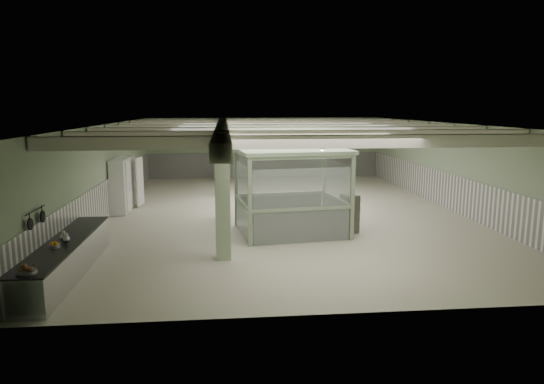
{
  "coord_description": "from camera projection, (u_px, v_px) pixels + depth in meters",
  "views": [
    {
      "loc": [
        -2.43,
        -19.36,
        4.28
      ],
      "look_at": [
        -0.78,
        -2.59,
        1.3
      ],
      "focal_mm": 32.0,
      "sensor_mm": 36.0,
      "label": 1
    }
  ],
  "objects": [
    {
      "name": "pitcher_near",
      "position": [
        66.0,
        239.0,
        12.07
      ],
      "size": [
        0.23,
        0.25,
        0.26
      ],
      "primitive_type": null,
      "rotation": [
        0.0,
        0.0,
        -0.33
      ],
      "color": "#B8B8BC",
      "rests_on": "prep_counter"
    },
    {
      "name": "guard_booth",
      "position": [
        291.0,
        177.0,
        16.4
      ],
      "size": [
        3.93,
        3.45,
        2.9
      ],
      "rotation": [
        0.0,
        0.0,
        0.12
      ],
      "color": "#8DA483",
      "rests_on": "floor"
    },
    {
      "name": "hook_rail",
      "position": [
        35.0,
        210.0,
        11.51
      ],
      "size": [
        0.02,
        1.2,
        0.02
      ],
      "primitive_type": "cylinder",
      "rotation": [
        1.57,
        0.0,
        0.0
      ],
      "color": "black",
      "rests_on": "wall_left"
    },
    {
      "name": "walkin_cooler",
      "position": [
        124.0,
        184.0,
        20.1
      ],
      "size": [
        0.82,
        2.37,
        2.17
      ],
      "color": "white",
      "rests_on": "floor"
    },
    {
      "name": "pendant_back",
      "position": [
        281.0,
        131.0,
        24.86
      ],
      "size": [
        0.44,
        0.44,
        0.22
      ],
      "primitive_type": "cone",
      "rotation": [
        3.14,
        0.0,
        0.0
      ],
      "color": "#303F2F",
      "rests_on": "ceiling"
    },
    {
      "name": "pendant_front",
      "position": [
        322.0,
        148.0,
        14.57
      ],
      "size": [
        0.44,
        0.44,
        0.22
      ],
      "primitive_type": "cone",
      "rotation": [
        3.14,
        0.0,
        0.0
      ],
      "color": "#303F2F",
      "rests_on": "ceiling"
    },
    {
      "name": "wall_front",
      "position": [
        346.0,
        230.0,
        9.84
      ],
      "size": [
        14.0,
        0.02,
        3.6
      ],
      "primitive_type": "cube",
      "color": "#90A786",
      "rests_on": "floor"
    },
    {
      "name": "beam_g",
      "position": [
        268.0,
        122.0,
        26.7
      ],
      "size": [
        13.9,
        0.35,
        0.32
      ],
      "primitive_type": "cube",
      "color": "white",
      "rests_on": "ceiling"
    },
    {
      "name": "orange_bowl",
      "position": [
        55.0,
        246.0,
        11.72
      ],
      "size": [
        0.3,
        0.3,
        0.09
      ],
      "primitive_type": "cylinder",
      "rotation": [
        0.0,
        0.0,
        -0.24
      ],
      "color": "#B2B2B7",
      "rests_on": "prep_counter"
    },
    {
      "name": "column_d",
      "position": [
        223.0,
        151.0,
        27.23
      ],
      "size": [
        0.42,
        0.42,
        3.6
      ],
      "primitive_type": "cube",
      "color": "beige",
      "rests_on": "floor"
    },
    {
      "name": "girder",
      "position": [
        222.0,
        130.0,
        19.12
      ],
      "size": [
        0.45,
        19.9,
        0.4
      ],
      "primitive_type": "cube",
      "color": "white",
      "rests_on": "ceiling"
    },
    {
      "name": "filing_cabinet",
      "position": [
        350.0,
        213.0,
        16.62
      ],
      "size": [
        0.61,
        0.72,
        1.31
      ],
      "primitive_type": "cube",
      "rotation": [
        0.0,
        0.0,
        0.37
      ],
      "color": "#525446",
      "rests_on": "floor"
    },
    {
      "name": "wainscot_back",
      "position": [
        265.0,
        165.0,
        29.59
      ],
      "size": [
        13.9,
        0.05,
        1.5
      ],
      "primitive_type": "cube",
      "color": "white",
      "rests_on": "floor"
    },
    {
      "name": "beam_c",
      "position": [
        294.0,
        131.0,
        16.9
      ],
      "size": [
        13.9,
        0.35,
        0.32
      ],
      "primitive_type": "cube",
      "color": "white",
      "rests_on": "ceiling"
    },
    {
      "name": "pitcher_far",
      "position": [
        64.0,
        236.0,
        12.28
      ],
      "size": [
        0.18,
        0.21,
        0.27
      ],
      "primitive_type": null,
      "rotation": [
        0.0,
        0.0,
        -0.0
      ],
      "color": "#B8B8BC",
      "rests_on": "prep_counter"
    },
    {
      "name": "skillet_far",
      "position": [
        43.0,
        217.0,
        11.82
      ],
      "size": [
        0.04,
        0.29,
        0.29
      ],
      "primitive_type": "cylinder",
      "rotation": [
        0.0,
        1.57,
        0.0
      ],
      "color": "black",
      "rests_on": "hook_rail"
    },
    {
      "name": "veg_colander",
      "position": [
        26.0,
        270.0,
        9.88
      ],
      "size": [
        0.56,
        0.56,
        0.19
      ],
      "primitive_type": null,
      "rotation": [
        0.0,
        0.0,
        -0.44
      ],
      "color": "#3E3E43",
      "rests_on": "prep_counter"
    },
    {
      "name": "floor",
      "position": [
        285.0,
        212.0,
        19.95
      ],
      "size": [
        20.0,
        20.0,
        0.0
      ],
      "primitive_type": "plane",
      "color": "beige",
      "rests_on": "ground"
    },
    {
      "name": "beam_f",
      "position": [
        273.0,
        124.0,
        24.25
      ],
      "size": [
        13.9,
        0.35,
        0.32
      ],
      "primitive_type": "cube",
      "color": "white",
      "rests_on": "ceiling"
    },
    {
      "name": "column_b",
      "position": [
        223.0,
        173.0,
        18.41
      ],
      "size": [
        0.42,
        0.42,
        3.6
      ],
      "primitive_type": "cube",
      "color": "beige",
      "rests_on": "floor"
    },
    {
      "name": "beam_b",
      "position": [
        306.0,
        136.0,
        14.45
      ],
      "size": [
        13.9,
        0.35,
        0.32
      ],
      "primitive_type": "cube",
      "color": "white",
      "rests_on": "ceiling"
    },
    {
      "name": "column_c",
      "position": [
        223.0,
        159.0,
        23.31
      ],
      "size": [
        0.42,
        0.42,
        3.6
      ],
      "primitive_type": "cube",
      "color": "beige",
      "rests_on": "floor"
    },
    {
      "name": "ceiling",
      "position": [
        285.0,
        124.0,
        19.32
      ],
      "size": [
        14.0,
        20.0,
        0.02
      ],
      "primitive_type": "cube",
      "color": "silver",
      "rests_on": "wall_back"
    },
    {
      "name": "wall_left",
      "position": [
        108.0,
        171.0,
        18.96
      ],
      "size": [
        0.02,
        20.0,
        3.6
      ],
      "primitive_type": "cube",
      "color": "#90A786",
      "rests_on": "floor"
    },
    {
      "name": "beam_e",
      "position": [
        278.0,
        126.0,
        21.8
      ],
      "size": [
        13.9,
        0.35,
        0.32
      ],
      "primitive_type": "cube",
      "color": "white",
      "rests_on": "ceiling"
    },
    {
      "name": "beam_d",
      "position": [
        285.0,
        128.0,
        19.35
      ],
      "size": [
        13.9,
        0.35,
        0.32
      ],
      "primitive_type": "cube",
      "color": "white",
      "rests_on": "ceiling"
    },
    {
      "name": "wainscot_right",
      "position": [
        448.0,
        191.0,
        20.49
      ],
      "size": [
        0.05,
        19.9,
        1.5
      ],
      "primitive_type": "cube",
      "color": "white",
      "rests_on": "floor"
    },
    {
      "name": "wall_back",
      "position": [
        264.0,
        148.0,
        29.43
      ],
      "size": [
        14.0,
        0.02,
        3.6
      ],
      "primitive_type": "cube",
      "color": "#90A786",
      "rests_on": "floor"
    },
    {
      "name": "prep_counter",
      "position": [
        65.0,
        258.0,
        12.38
      ],
      "size": [
        0.96,
        5.54,
        0.91
      ],
      "color": "#B8B8BC",
      "rests_on": "floor"
    },
    {
      "name": "wall_right",
      "position": [
        450.0,
        166.0,
        20.31
      ],
      "size": [
        0.02,
        20.0,
        3.6
      ],
      "primitive_type": "cube",
      "color": "#90A786",
      "rests_on": "floor"
    },
    {
      "name": "beam_a",
      "position": [
        323.0,
        142.0,
        12.0
      ],
      "size": [
        13.9,
        0.35,
        0.32
      ],
      "primitive_type": "cube",
      "color": "white",
      "rests_on": "ceiling"
    },
    {
      "name": "column_a",
      "position": [
        223.0,
        197.0,
        13.51
      ],
      "size": [
        0.42,
        0.42,
        3.6
      ],
      "primitive_type": "cube",
      "color": "beige",
      "rests_on": "floor"
    },
    {
      "name": "pendant_mid",
      "position": [
        295.0,
        137.0,
        19.96
      ],
      "size": [
        0.44,
        0.44,
        0.22
      ],
      "primitive_type": "cone",
      "rotation": [
        3.14,
        0.0,
        0.0
      ],
      "color": "#303F2F",
      "rests_on": "ceiling"
    },
    {
      "name": "skillet_near",
      "position": [
        30.0,
        224.0,
        11.06
      ],
      "size": [
        0.04,
        0.28,
        0.28
      ],
      "primitive_type": "cylinder",
      "rotation": [
        0.0,
        1.57,
        0.0
      ],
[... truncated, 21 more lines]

